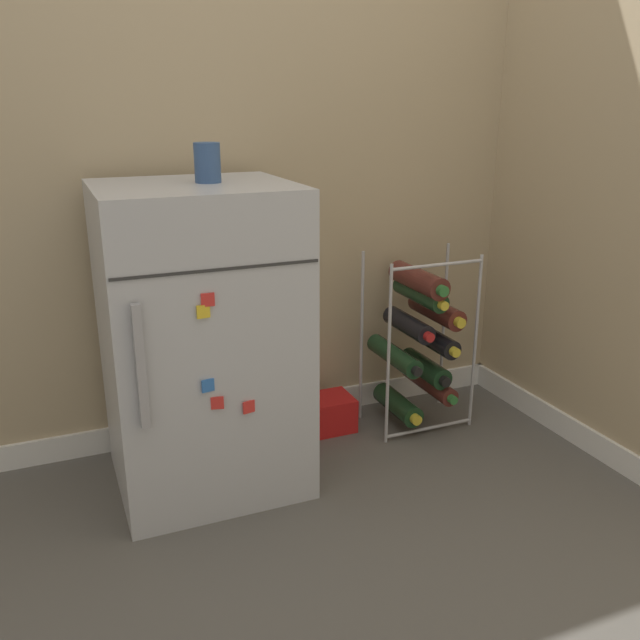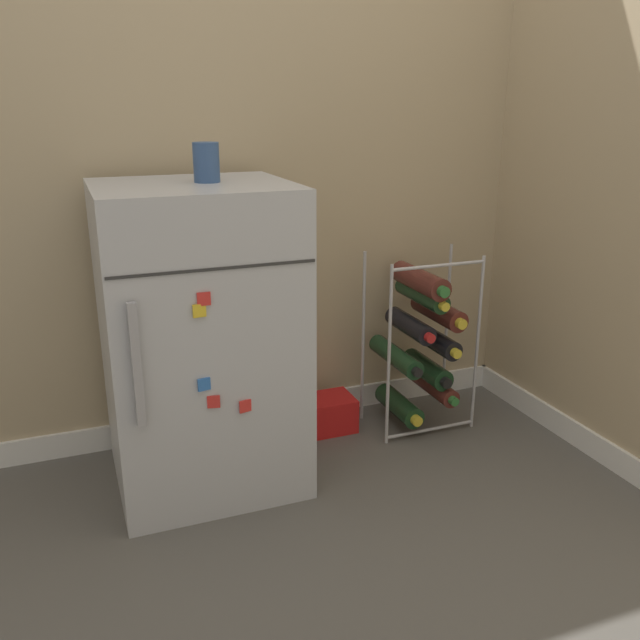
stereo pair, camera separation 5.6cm
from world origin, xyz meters
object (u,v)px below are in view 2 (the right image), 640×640
(wine_rack, at_px, (420,340))
(fridge_top_cup, at_px, (206,162))
(soda_box, at_px, (320,415))
(mini_fridge, at_px, (201,339))

(wine_rack, distance_m, fridge_top_cup, 1.04)
(wine_rack, xyz_separation_m, soda_box, (-0.37, 0.08, -0.27))
(mini_fridge, height_order, soda_box, mini_fridge)
(wine_rack, relative_size, soda_box, 2.63)
(mini_fridge, relative_size, wine_rack, 1.44)
(wine_rack, height_order, fridge_top_cup, fridge_top_cup)
(fridge_top_cup, bearing_deg, soda_box, 20.73)
(mini_fridge, bearing_deg, fridge_top_cup, 9.70)
(mini_fridge, relative_size, fridge_top_cup, 8.46)
(mini_fridge, distance_m, fridge_top_cup, 0.54)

